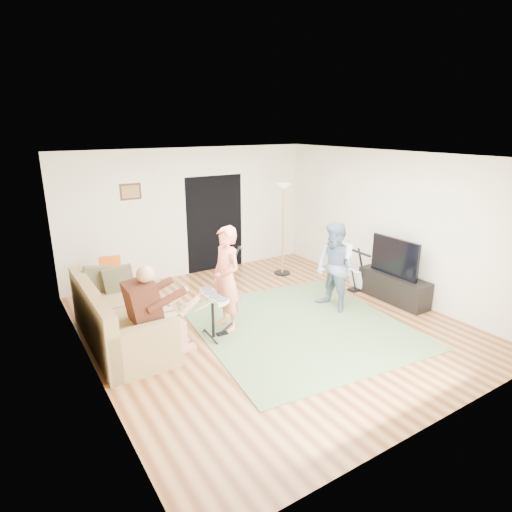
{
  "coord_description": "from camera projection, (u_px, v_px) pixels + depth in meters",
  "views": [
    {
      "loc": [
        -3.61,
        -5.29,
        3.15
      ],
      "look_at": [
        -0.08,
        0.3,
        1.1
      ],
      "focal_mm": 30.0,
      "sensor_mm": 36.0,
      "label": 1
    }
  ],
  "objects": [
    {
      "name": "sofa",
      "position": [
        115.0,
        323.0,
        6.36
      ],
      "size": [
        0.96,
        2.32,
        0.94
      ],
      "color": "#9B7E4D",
      "rests_on": "floor"
    },
    {
      "name": "window_blinds",
      "position": [
        81.0,
        258.0,
        5.35
      ],
      "size": [
        0.0,
        2.05,
        2.05
      ],
      "primitive_type": "plane",
      "rotation": [
        1.57,
        0.0,
        1.57
      ],
      "color": "brown",
      "rests_on": "walls"
    },
    {
      "name": "microphone",
      "position": [
        237.0,
        252.0,
        6.64
      ],
      "size": [
        0.06,
        0.06,
        0.24
      ],
      "primitive_type": null,
      "color": "black",
      "rests_on": "singer"
    },
    {
      "name": "tv_cabinet",
      "position": [
        393.0,
        287.0,
        7.93
      ],
      "size": [
        0.4,
        1.4,
        0.5
      ],
      "primitive_type": "cube",
      "color": "black",
      "rests_on": "floor"
    },
    {
      "name": "area_rug",
      "position": [
        300.0,
        326.0,
        6.94
      ],
      "size": [
        3.45,
        3.59,
        0.02
      ],
      "primitive_type": "cube",
      "rotation": [
        0.0,
        0.0,
        -0.1
      ],
      "color": "#526E43",
      "rests_on": "floor"
    },
    {
      "name": "doorway",
      "position": [
        215.0,
        224.0,
        9.43
      ],
      "size": [
        2.1,
        0.0,
        2.1
      ],
      "primitive_type": "plane",
      "rotation": [
        1.57,
        0.0,
        0.0
      ],
      "color": "black",
      "rests_on": "walls"
    },
    {
      "name": "television",
      "position": [
        395.0,
        257.0,
        7.72
      ],
      "size": [
        0.06,
        1.02,
        0.7
      ],
      "primitive_type": "cube",
      "color": "black",
      "rests_on": "tv_cabinet"
    },
    {
      "name": "drum_kit",
      "position": [
        213.0,
        319.0,
        6.5
      ],
      "size": [
        0.4,
        0.71,
        0.73
      ],
      "color": "black",
      "rests_on": "floor"
    },
    {
      "name": "ceiling",
      "position": [
        271.0,
        156.0,
        6.25
      ],
      "size": [
        6.0,
        6.0,
        0.0
      ],
      "primitive_type": "plane",
      "rotation": [
        3.14,
        0.0,
        0.0
      ],
      "color": "white",
      "rests_on": "walls"
    },
    {
      "name": "guitarist",
      "position": [
        335.0,
        267.0,
        7.38
      ],
      "size": [
        0.66,
        0.81,
        1.57
      ],
      "primitive_type": "imported",
      "rotation": [
        0.0,
        0.0,
        -1.48
      ],
      "color": "slate",
      "rests_on": "floor"
    },
    {
      "name": "floor",
      "position": [
        270.0,
        324.0,
        7.05
      ],
      "size": [
        6.0,
        6.0,
        0.0
      ],
      "primitive_type": "plane",
      "color": "brown",
      "rests_on": "ground"
    },
    {
      "name": "drummer",
      "position": [
        157.0,
        320.0,
        5.99
      ],
      "size": [
        0.87,
        0.49,
        1.34
      ],
      "color": "#492014",
      "rests_on": "sofa"
    },
    {
      "name": "picture_frame",
      "position": [
        131.0,
        192.0,
        8.26
      ],
      "size": [
        0.42,
        0.03,
        0.32
      ],
      "primitive_type": "cube",
      "color": "#3F2314",
      "rests_on": "walls"
    },
    {
      "name": "guitar_spare",
      "position": [
        356.0,
        279.0,
        8.39
      ],
      "size": [
        0.31,
        0.28,
        0.87
      ],
      "color": "black",
      "rests_on": "floor"
    },
    {
      "name": "walls",
      "position": [
        270.0,
        245.0,
        6.65
      ],
      "size": [
        5.5,
        6.0,
        2.7
      ],
      "primitive_type": null,
      "color": "silver",
      "rests_on": "floor"
    },
    {
      "name": "guitar_held",
      "position": [
        344.0,
        250.0,
        7.4
      ],
      "size": [
        0.16,
        0.61,
        0.26
      ],
      "primitive_type": null,
      "rotation": [
        0.0,
        0.0,
        -0.07
      ],
      "color": "white",
      "rests_on": "guitarist"
    },
    {
      "name": "singer",
      "position": [
        226.0,
        279.0,
        6.66
      ],
      "size": [
        0.44,
        0.63,
        1.68
      ],
      "primitive_type": "imported",
      "rotation": [
        0.0,
        0.0,
        -1.52
      ],
      "color": "#FF876E",
      "rests_on": "floor"
    },
    {
      "name": "dining_chair",
      "position": [
        112.0,
        290.0,
        7.59
      ],
      "size": [
        0.47,
        0.49,
        0.92
      ],
      "rotation": [
        0.0,
        0.0,
        -0.23
      ],
      "color": "beige",
      "rests_on": "floor"
    },
    {
      "name": "torchiere_lamp",
      "position": [
        283.0,
        213.0,
        9.02
      ],
      "size": [
        0.35,
        0.35,
        1.98
      ],
      "color": "black",
      "rests_on": "floor"
    }
  ]
}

